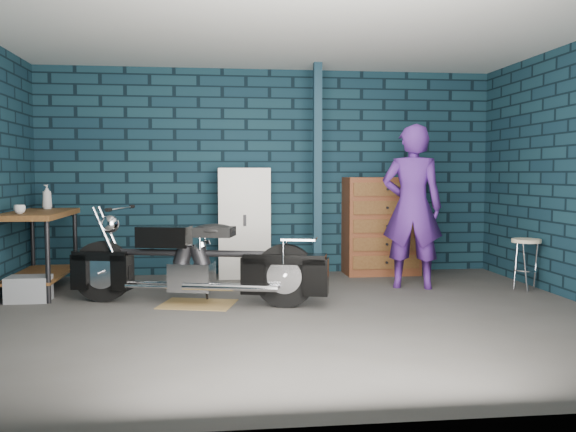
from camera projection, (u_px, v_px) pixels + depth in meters
name	position (u px, v px, depth m)	size (l,w,h in m)	color
ground	(294.00, 316.00, 5.71)	(6.00, 6.00, 0.00)	#43413F
room_walls	(287.00, 117.00, 6.12)	(6.02, 5.01, 2.71)	#0F2633
support_post	(317.00, 172.00, 7.61)	(0.10, 0.10, 2.70)	#122C3A
workbench	(40.00, 252.00, 6.81)	(0.60, 1.40, 0.91)	brown
drip_mat	(198.00, 304.00, 6.20)	(0.73, 0.55, 0.01)	olive
motorcycle	(197.00, 256.00, 6.16)	(2.26, 0.61, 1.00)	black
person	(412.00, 207.00, 7.05)	(0.69, 0.45, 1.89)	#471F74
storage_bin	(29.00, 289.00, 6.34)	(0.42, 0.30, 0.26)	gray
locker	(244.00, 223.00, 7.83)	(0.65, 0.47, 1.40)	beige
tool_chest	(381.00, 226.00, 8.05)	(0.96, 0.53, 1.28)	brown
shop_stool	(526.00, 265.00, 6.92)	(0.32, 0.32, 0.59)	beige
cup_a	(20.00, 209.00, 6.38)	(0.12, 0.12, 0.09)	beige
bottle	(47.00, 197.00, 7.25)	(0.11, 0.11, 0.29)	gray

